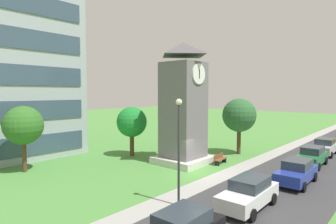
{
  "coord_description": "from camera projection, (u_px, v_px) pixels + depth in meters",
  "views": [
    {
      "loc": [
        -18.15,
        -12.98,
        6.4
      ],
      "look_at": [
        0.94,
        3.68,
        4.68
      ],
      "focal_mm": 30.1,
      "sensor_mm": 36.0,
      "label": 1
    }
  ],
  "objects": [
    {
      "name": "parked_car_green",
      "position": [
        312.0,
        156.0,
        24.7
      ],
      "size": [
        4.44,
        1.96,
        1.69
      ],
      "color": "#1E6B38",
      "rests_on": "ground"
    },
    {
      "name": "tree_by_building",
      "position": [
        239.0,
        115.0,
        29.31
      ],
      "size": [
        3.49,
        3.49,
        5.84
      ],
      "color": "#513823",
      "rests_on": "ground"
    },
    {
      "name": "tree_streetside",
      "position": [
        23.0,
        126.0,
        22.62
      ],
      "size": [
        3.12,
        3.12,
        5.37
      ],
      "color": "#513823",
      "rests_on": "ground"
    },
    {
      "name": "ground_plane",
      "position": [
        195.0,
        173.0,
        22.59
      ],
      "size": [
        160.0,
        160.0,
        0.0
      ],
      "primitive_type": "plane",
      "color": "#4C893D"
    },
    {
      "name": "tree_near_tower",
      "position": [
        132.0,
        122.0,
        28.49
      ],
      "size": [
        3.06,
        3.06,
        5.0
      ],
      "color": "#513823",
      "rests_on": "ground"
    },
    {
      "name": "street_asphalt",
      "position": [
        276.0,
        191.0,
        18.34
      ],
      "size": [
        120.0,
        7.2,
        0.01
      ],
      "primitive_type": "cube",
      "color": "#38383A",
      "rests_on": "ground"
    },
    {
      "name": "clock_tower",
      "position": [
        183.0,
        110.0,
        25.43
      ],
      "size": [
        4.37,
        4.37,
        10.89
      ],
      "color": "slate",
      "rests_on": "ground"
    },
    {
      "name": "parked_car_white",
      "position": [
        249.0,
        193.0,
        15.63
      ],
      "size": [
        4.6,
        2.01,
        1.69
      ],
      "color": "silver",
      "rests_on": "ground"
    },
    {
      "name": "parked_car_silver",
      "position": [
        325.0,
        146.0,
        29.16
      ],
      "size": [
        4.46,
        2.02,
        1.69
      ],
      "color": "silver",
      "rests_on": "ground"
    },
    {
      "name": "street_lamp",
      "position": [
        179.0,
        140.0,
        15.78
      ],
      "size": [
        0.36,
        0.36,
        6.08
      ],
      "color": "#333338",
      "rests_on": "ground"
    },
    {
      "name": "parked_car_blue",
      "position": [
        297.0,
        172.0,
        19.85
      ],
      "size": [
        4.66,
        2.01,
        1.69
      ],
      "color": "#23389E",
      "rests_on": "ground"
    },
    {
      "name": "kerb_strip",
      "position": [
        217.0,
        178.0,
        21.22
      ],
      "size": [
        120.0,
        1.6,
        0.01
      ],
      "primitive_type": "cube",
      "color": "#9E9E99",
      "rests_on": "ground"
    },
    {
      "name": "park_bench",
      "position": [
        220.0,
        159.0,
        25.38
      ],
      "size": [
        1.84,
        0.65,
        0.88
      ],
      "color": "brown",
      "rests_on": "ground"
    }
  ]
}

